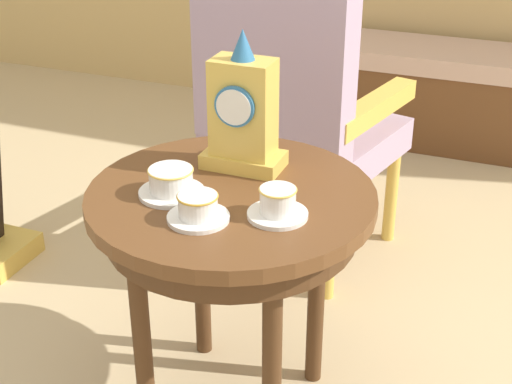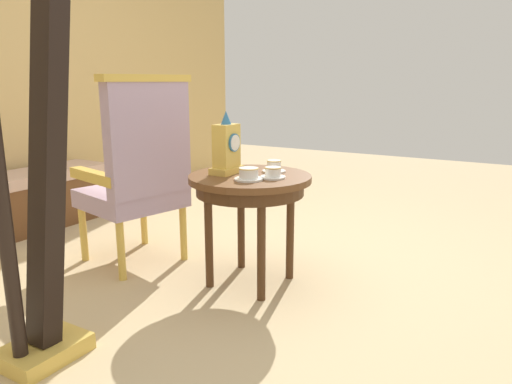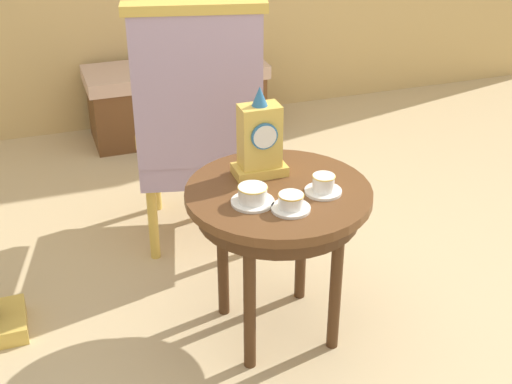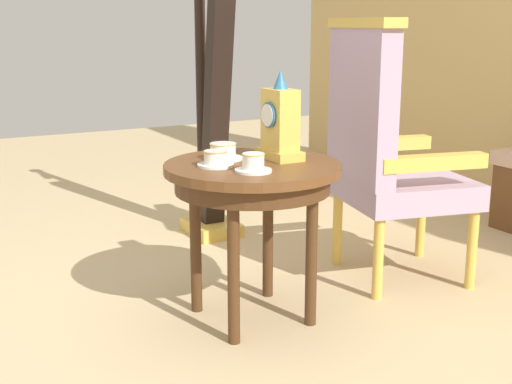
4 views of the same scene
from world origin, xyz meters
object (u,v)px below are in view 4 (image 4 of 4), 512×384
(teacup_right, at_px, (215,159))
(harp, at_px, (212,108))
(teacup_center, at_px, (253,164))
(mantel_clock, at_px, (280,124))
(side_table, at_px, (252,184))
(teacup_left, at_px, (223,152))
(armchair, at_px, (385,148))

(teacup_right, height_order, harp, harp)
(teacup_center, relative_size, mantel_clock, 0.39)
(side_table, xyz_separation_m, teacup_left, (-0.12, -0.06, 0.11))
(armchair, bearing_deg, teacup_center, -72.96)
(teacup_center, bearing_deg, side_table, 153.10)
(teacup_right, relative_size, teacup_center, 1.02)
(harp, bearing_deg, teacup_center, -18.80)
(teacup_right, xyz_separation_m, harp, (-1.03, 0.48, 0.05))
(teacup_center, bearing_deg, teacup_right, -153.50)
(teacup_left, bearing_deg, harp, 156.97)
(mantel_clock, bearing_deg, armchair, 97.58)
(side_table, relative_size, armchair, 0.58)
(teacup_center, xyz_separation_m, mantel_clock, (-0.16, 0.20, 0.11))
(harp, bearing_deg, armchair, 21.73)
(teacup_left, distance_m, mantel_clock, 0.24)
(mantel_clock, bearing_deg, side_table, -79.76)
(teacup_right, distance_m, armchair, 0.86)
(teacup_right, xyz_separation_m, mantel_clock, (-0.01, 0.28, 0.11))
(mantel_clock, distance_m, armchair, 0.60)
(armchair, height_order, harp, harp)
(teacup_right, xyz_separation_m, armchair, (-0.09, 0.85, -0.05))
(teacup_left, bearing_deg, armchair, 88.78)
(side_table, bearing_deg, teacup_left, -152.19)
(teacup_left, bearing_deg, teacup_right, -38.20)
(teacup_left, xyz_separation_m, harp, (-0.93, 0.39, 0.05))
(harp, bearing_deg, teacup_left, -23.03)
(teacup_center, relative_size, armchair, 0.11)
(teacup_right, bearing_deg, teacup_center, 26.50)
(side_table, distance_m, teacup_center, 0.19)
(teacup_left, relative_size, teacup_right, 1.12)
(teacup_left, xyz_separation_m, teacup_center, (0.25, -0.01, -0.00))
(side_table, bearing_deg, teacup_right, -94.64)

